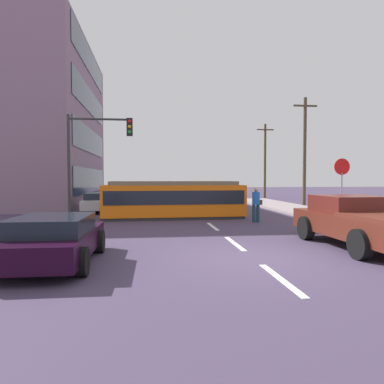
{
  "coord_description": "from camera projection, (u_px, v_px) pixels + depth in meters",
  "views": [
    {
      "loc": [
        -2.7,
        -8.95,
        2.11
      ],
      "look_at": [
        -0.54,
        9.06,
        1.39
      ],
      "focal_mm": 32.83,
      "sensor_mm": 36.0,
      "label": 1
    }
  ],
  "objects": [
    {
      "name": "ground_plane",
      "position": [
        200.0,
        217.0,
        19.21
      ],
      "size": [
        120.0,
        120.0,
        0.0
      ],
      "primitive_type": "plane",
      "color": "#443852"
    },
    {
      "name": "sidewalk_curb_right",
      "position": [
        359.0,
        223.0,
        16.05
      ],
      "size": [
        3.2,
        36.0,
        0.14
      ],
      "primitive_type": "cube",
      "color": "gray",
      "rests_on": "ground"
    },
    {
      "name": "lane_stripe_0",
      "position": [
        281.0,
        279.0,
        7.3
      ],
      "size": [
        0.16,
        2.4,
        0.01
      ],
      "primitive_type": "cube",
      "color": "silver",
      "rests_on": "ground"
    },
    {
      "name": "lane_stripe_1",
      "position": [
        235.0,
        243.0,
        11.27
      ],
      "size": [
        0.16,
        2.4,
        0.01
      ],
      "primitive_type": "cube",
      "color": "silver",
      "rests_on": "ground"
    },
    {
      "name": "lane_stripe_2",
      "position": [
        213.0,
        226.0,
        15.24
      ],
      "size": [
        0.16,
        2.4,
        0.01
      ],
      "primitive_type": "cube",
      "color": "silver",
      "rests_on": "ground"
    },
    {
      "name": "lane_stripe_3",
      "position": [
        189.0,
        208.0,
        24.75
      ],
      "size": [
        0.16,
        2.4,
        0.01
      ],
      "primitive_type": "cube",
      "color": "silver",
      "rests_on": "ground"
    },
    {
      "name": "lane_stripe_4",
      "position": [
        181.0,
        202.0,
        30.7
      ],
      "size": [
        0.16,
        2.4,
        0.01
      ],
      "primitive_type": "cube",
      "color": "silver",
      "rests_on": "ground"
    },
    {
      "name": "streetcar_tram",
      "position": [
        173.0,
        199.0,
        18.58
      ],
      "size": [
        7.38,
        2.73,
        1.94
      ],
      "color": "orange",
      "rests_on": "ground"
    },
    {
      "name": "city_bus",
      "position": [
        165.0,
        193.0,
        24.35
      ],
      "size": [
        2.57,
        5.95,
        1.84
      ],
      "color": "#B7B9BC",
      "rests_on": "ground"
    },
    {
      "name": "pedestrian_crossing",
      "position": [
        256.0,
        203.0,
        16.66
      ],
      "size": [
        0.51,
        0.36,
        1.67
      ],
      "color": "#183A4A",
      "rests_on": "ground"
    },
    {
      "name": "pickup_truck_parked",
      "position": [
        359.0,
        221.0,
        10.69
      ],
      "size": [
        2.38,
        5.05,
        1.55
      ],
      "color": "#592318",
      "rests_on": "ground"
    },
    {
      "name": "parked_sedan_near",
      "position": [
        54.0,
        239.0,
        8.56
      ],
      "size": [
        2.08,
        4.06,
        1.19
      ],
      "color": "black",
      "rests_on": "ground"
    },
    {
      "name": "parked_sedan_mid",
      "position": [
        100.0,
        202.0,
        22.01
      ],
      "size": [
        2.02,
        4.42,
        1.19
      ],
      "color": "silver",
      "rests_on": "ground"
    },
    {
      "name": "parked_sedan_far",
      "position": [
        123.0,
        196.0,
        28.51
      ],
      "size": [
        2.05,
        4.16,
        1.19
      ],
      "color": "silver",
      "rests_on": "ground"
    },
    {
      "name": "parked_sedan_furthest",
      "position": [
        128.0,
        193.0,
        34.58
      ],
      "size": [
        2.13,
        4.08,
        1.19
      ],
      "color": "#17379A",
      "rests_on": "ground"
    },
    {
      "name": "stop_sign",
      "position": [
        342.0,
        176.0,
        16.31
      ],
      "size": [
        0.76,
        0.07,
        2.88
      ],
      "color": "gray",
      "rests_on": "sidewalk_curb_right"
    },
    {
      "name": "traffic_light_mast",
      "position": [
        95.0,
        147.0,
        16.64
      ],
      "size": [
        3.05,
        0.33,
        5.1
      ],
      "color": "#333333",
      "rests_on": "ground"
    },
    {
      "name": "utility_pole_mid",
      "position": [
        305.0,
        150.0,
        25.92
      ],
      "size": [
        1.8,
        0.24,
        8.03
      ],
      "color": "#4F3E2C",
      "rests_on": "ground"
    },
    {
      "name": "utility_pole_far",
      "position": [
        265.0,
        159.0,
        37.2
      ],
      "size": [
        1.8,
        0.24,
        7.83
      ],
      "color": "#4E3E22",
      "rests_on": "ground"
    }
  ]
}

